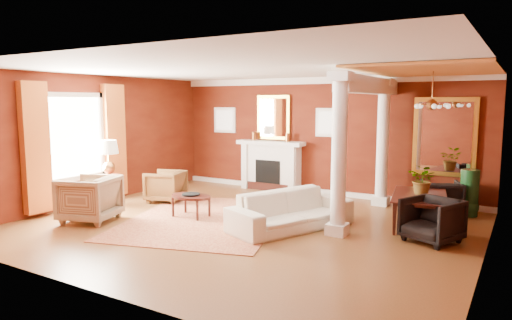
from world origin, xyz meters
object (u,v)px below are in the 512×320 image
Objects in this scene: armchair_stripe at (89,197)px; dining_table at (421,201)px; side_table at (109,162)px; coffee_table at (191,197)px; sofa at (291,204)px; armchair_leopard at (166,185)px.

dining_table is at bearing 99.19° from armchair_stripe.
coffee_table is at bearing 3.99° from side_table.
side_table is (-4.26, -0.41, 0.53)m from sofa.
dining_table is at bearing 81.90° from armchair_leopard.
armchair_stripe is 1.94m from coffee_table.
sofa reaches higher than armchair_leopard.
armchair_stripe is (-3.58, -1.52, 0.03)m from sofa.
side_table is at bearing 95.79° from dining_table.
dining_table reaches higher than sofa.
armchair_stripe is 1.39m from side_table.
dining_table is at bearing 21.98° from coffee_table.
sofa is 1.38× the size of dining_table.
dining_table is (4.09, 1.65, 0.07)m from coffee_table.
armchair_leopard is at bearing 104.18° from sofa.
sofa is 3.58m from armchair_leopard.
armchair_stripe is at bearing 136.55° from sofa.
armchair_stripe reaches higher than armchair_leopard.
dining_table is (6.25, 1.80, -0.51)m from side_table.
side_table reaches higher than coffee_table.
side_table reaches higher than dining_table.
armchair_stripe is at bearing -58.26° from side_table.
side_table is at bearing -176.01° from coffee_table.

